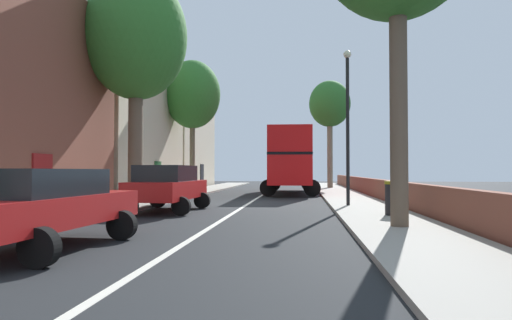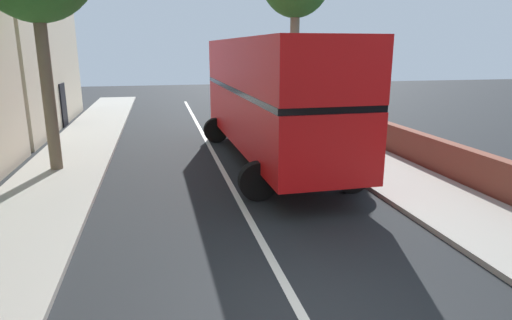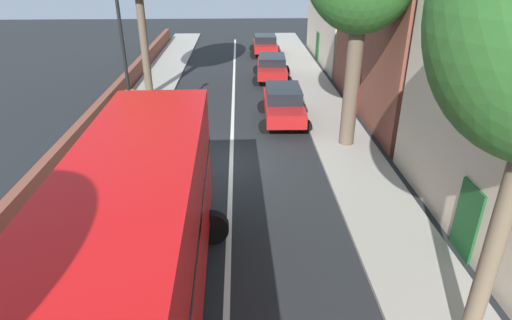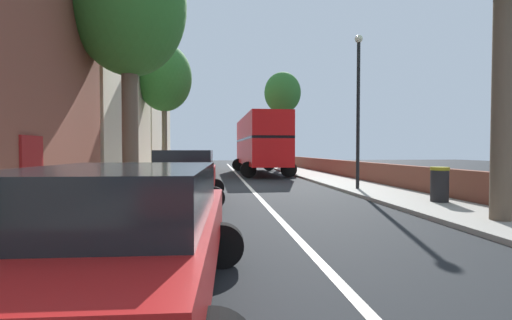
% 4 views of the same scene
% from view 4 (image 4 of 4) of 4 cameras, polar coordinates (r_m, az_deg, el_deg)
% --- Properties ---
extents(ground_plane, '(84.00, 84.00, 0.00)m').
position_cam_4_polar(ground_plane, '(16.11, -1.16, -4.45)').
color(ground_plane, black).
extents(road_centre_line, '(0.16, 54.00, 0.01)m').
position_cam_4_polar(road_centre_line, '(16.11, -1.16, -4.44)').
color(road_centre_line, silver).
rests_on(road_centre_line, ground).
extents(sidewalk_left, '(2.60, 60.00, 0.12)m').
position_cam_4_polar(sidewalk_left, '(16.36, -18.55, -4.23)').
color(sidewalk_left, '#9E998E').
rests_on(sidewalk_left, ground).
extents(sidewalk_right, '(2.60, 60.00, 0.12)m').
position_cam_4_polar(sidewalk_right, '(17.29, 15.26, -3.89)').
color(sidewalk_right, '#9E998E').
rests_on(sidewalk_right, ground).
extents(terraced_houses_left, '(4.07, 47.52, 10.19)m').
position_cam_4_polar(terraced_houses_left, '(18.21, -29.59, 10.40)').
color(terraced_houses_left, beige).
rests_on(terraced_houses_left, ground).
extents(boundary_wall_right, '(0.36, 54.00, 1.07)m').
position_cam_4_polar(boundary_wall_right, '(17.89, 19.87, -2.22)').
color(boundary_wall_right, brown).
rests_on(boundary_wall_right, ground).
extents(double_decker_bus, '(3.69, 10.69, 4.06)m').
position_cam_4_polar(double_decker_bus, '(25.10, 0.67, 3.11)').
color(double_decker_bus, red).
rests_on(double_decker_bus, ground).
extents(parked_car_red_left_0, '(2.55, 4.59, 1.71)m').
position_cam_4_polar(parked_car_red_left_0, '(11.54, -11.38, -2.09)').
color(parked_car_red_left_0, '#AD1919').
rests_on(parked_car_red_left_0, ground).
extents(parked_car_red_left_1, '(2.68, 4.55, 1.55)m').
position_cam_4_polar(parked_car_red_left_1, '(3.83, -20.81, -10.73)').
color(parked_car_red_left_1, '#AD1919').
rests_on(parked_car_red_left_1, ground).
extents(street_tree_left_0, '(3.86, 3.86, 9.06)m').
position_cam_4_polar(street_tree_left_0, '(25.84, -14.90, 12.90)').
color(street_tree_left_0, brown).
rests_on(street_tree_left_0, sidewalk_left).
extents(street_tree_right_1, '(3.42, 3.42, 8.90)m').
position_cam_4_polar(street_tree_right_1, '(33.14, 4.39, 10.81)').
color(street_tree_right_1, '#7A6B56').
rests_on(street_tree_right_1, sidewalk_right).
extents(street_tree_left_2, '(4.56, 4.56, 10.35)m').
position_cam_4_polar(street_tree_left_2, '(15.99, -20.20, 22.78)').
color(street_tree_left_2, brown).
rests_on(street_tree_left_2, sidewalk_left).
extents(lamppost_right, '(0.32, 0.32, 6.31)m').
position_cam_4_polar(lamppost_right, '(15.05, 16.49, 9.58)').
color(lamppost_right, black).
rests_on(lamppost_right, sidewalk_right).
extents(litter_bin_right, '(0.55, 0.55, 1.07)m').
position_cam_4_polar(litter_bin_right, '(12.09, 27.99, -3.54)').
color(litter_bin_right, black).
rests_on(litter_bin_right, sidewalk_right).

